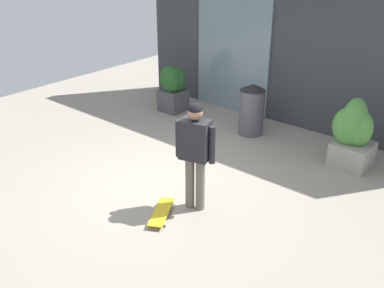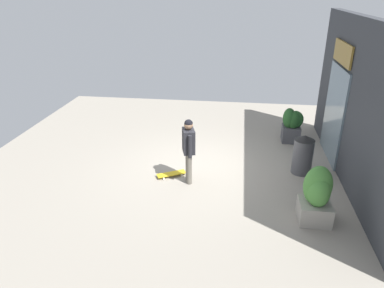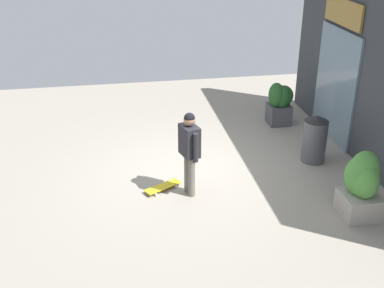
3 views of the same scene
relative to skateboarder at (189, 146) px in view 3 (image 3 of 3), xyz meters
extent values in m
plane|color=gray|center=(-0.69, 0.25, -0.97)|extent=(12.00, 12.00, 0.00)
cube|color=#383A3F|center=(-0.69, 3.77, 0.91)|extent=(7.06, 0.25, 3.76)
cube|color=slate|center=(-1.96, 3.63, 0.27)|extent=(1.84, 0.06, 2.48)
cube|color=olive|center=(-1.99, 3.61, 1.85)|extent=(1.62, 0.05, 0.53)
cylinder|color=#666056|center=(0.08, 0.02, -0.57)|extent=(0.13, 0.13, 0.80)
cylinder|color=#666056|center=(-0.08, -0.02, -0.57)|extent=(0.13, 0.13, 0.80)
cube|color=#232328|center=(0.00, 0.00, 0.11)|extent=(0.46, 0.36, 0.56)
cylinder|color=#232328|center=(0.24, 0.07, 0.08)|extent=(0.09, 0.09, 0.54)
cylinder|color=#232328|center=(-0.24, -0.07, 0.08)|extent=(0.09, 0.09, 0.54)
sphere|color=#997051|center=(0.00, 0.00, 0.50)|extent=(0.21, 0.21, 0.21)
sphere|color=black|center=(0.00, 0.00, 0.53)|extent=(0.20, 0.20, 0.20)
cube|color=gold|center=(-0.22, -0.47, -0.90)|extent=(0.53, 0.74, 0.02)
cylinder|color=silver|center=(-0.01, -0.62, -0.94)|extent=(0.05, 0.06, 0.05)
cylinder|color=silver|center=(-0.21, -0.73, -0.94)|extent=(0.05, 0.06, 0.05)
cylinder|color=silver|center=(-0.23, -0.21, -0.94)|extent=(0.05, 0.06, 0.05)
cylinder|color=silver|center=(-0.43, -0.32, -0.94)|extent=(0.05, 0.06, 0.05)
cube|color=gray|center=(1.21, 2.72, -0.76)|extent=(0.62, 0.63, 0.41)
ellipsoid|color=#4C8C3D|center=(1.10, 2.67, -0.27)|extent=(0.56, 0.40, 0.67)
ellipsoid|color=#4C8C3D|center=(1.15, 2.72, -0.20)|extent=(0.41, 0.56, 0.85)
ellipsoid|color=#4C8C3D|center=(1.24, 2.74, -0.28)|extent=(0.46, 0.45, 0.64)
cube|color=#47474C|center=(-2.88, 2.71, -0.72)|extent=(0.51, 0.52, 0.49)
ellipsoid|color=#235123|center=(-2.89, 2.79, -0.26)|extent=(0.45, 0.49, 0.51)
ellipsoid|color=#235123|center=(-2.86, 2.61, -0.22)|extent=(0.52, 0.37, 0.60)
ellipsoid|color=#235123|center=(-2.79, 2.73, -0.25)|extent=(0.42, 0.40, 0.53)
cylinder|color=#4C4C51|center=(-0.85, 2.76, -0.52)|extent=(0.49, 0.49, 0.90)
cone|color=black|center=(-0.85, 2.76, -0.01)|extent=(0.50, 0.50, 0.12)
camera|label=1|loc=(3.47, -4.21, 2.61)|focal=41.67mm
camera|label=2|loc=(7.56, 1.10, 3.39)|focal=33.74mm
camera|label=3|loc=(7.59, -1.30, 3.72)|focal=45.38mm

